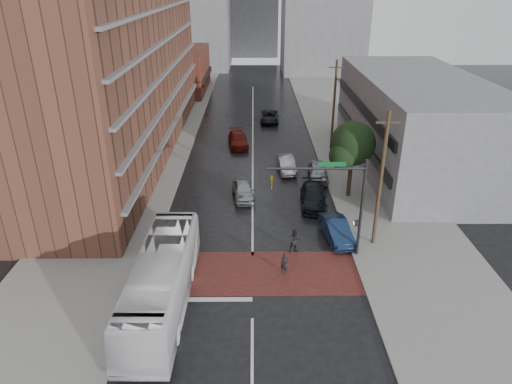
{
  "coord_description": "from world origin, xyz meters",
  "views": [
    {
      "loc": [
        0.1,
        -24.53,
        17.66
      ],
      "look_at": [
        0.27,
        5.59,
        3.5
      ],
      "focal_mm": 32.0,
      "sensor_mm": 36.0,
      "label": 1
    }
  ],
  "objects_px": {
    "transit_bus": "(162,280)",
    "car_travel_c": "(238,140)",
    "car_parked_near": "(336,230)",
    "car_parked_mid": "(313,197)",
    "pedestrian_b": "(295,241)",
    "car_parked_far": "(318,172)",
    "car_travel_b": "(286,164)",
    "pedestrian_a": "(285,264)",
    "car_travel_a": "(243,190)",
    "suv_travel": "(270,117)"
  },
  "relations": [
    {
      "from": "pedestrian_b",
      "to": "car_travel_b",
      "type": "relative_size",
      "value": 0.4
    },
    {
      "from": "car_travel_c",
      "to": "car_parked_near",
      "type": "distance_m",
      "value": 22.41
    },
    {
      "from": "car_parked_near",
      "to": "car_parked_far",
      "type": "relative_size",
      "value": 1.04
    },
    {
      "from": "transit_bus",
      "to": "car_parked_near",
      "type": "height_order",
      "value": "transit_bus"
    },
    {
      "from": "car_travel_b",
      "to": "car_parked_mid",
      "type": "distance_m",
      "value": 7.8
    },
    {
      "from": "car_parked_near",
      "to": "car_parked_far",
      "type": "height_order",
      "value": "car_parked_near"
    },
    {
      "from": "car_parked_near",
      "to": "car_travel_c",
      "type": "bearing_deg",
      "value": 102.49
    },
    {
      "from": "car_travel_b",
      "to": "car_travel_c",
      "type": "bearing_deg",
      "value": 117.84
    },
    {
      "from": "transit_bus",
      "to": "car_parked_far",
      "type": "bearing_deg",
      "value": 58.91
    },
    {
      "from": "car_parked_near",
      "to": "car_parked_mid",
      "type": "bearing_deg",
      "value": 92.01
    },
    {
      "from": "car_parked_near",
      "to": "car_parked_far",
      "type": "bearing_deg",
      "value": 81.41
    },
    {
      "from": "transit_bus",
      "to": "car_parked_mid",
      "type": "xyz_separation_m",
      "value": [
        10.47,
        13.12,
        -0.96
      ]
    },
    {
      "from": "car_parked_far",
      "to": "pedestrian_b",
      "type": "bearing_deg",
      "value": -101.65
    },
    {
      "from": "transit_bus",
      "to": "car_travel_c",
      "type": "relative_size",
      "value": 2.4
    },
    {
      "from": "car_parked_near",
      "to": "car_travel_a",
      "type": "bearing_deg",
      "value": 126.76
    },
    {
      "from": "pedestrian_b",
      "to": "car_parked_far",
      "type": "distance_m",
      "value": 13.41
    },
    {
      "from": "pedestrian_a",
      "to": "car_parked_mid",
      "type": "bearing_deg",
      "value": 93.75
    },
    {
      "from": "transit_bus",
      "to": "car_travel_b",
      "type": "relative_size",
      "value": 2.77
    },
    {
      "from": "transit_bus",
      "to": "car_travel_c",
      "type": "distance_m",
      "value": 28.64
    },
    {
      "from": "car_travel_b",
      "to": "pedestrian_b",
      "type": "bearing_deg",
      "value": -96.99
    },
    {
      "from": "car_travel_b",
      "to": "car_parked_near",
      "type": "distance_m",
      "value": 13.58
    },
    {
      "from": "transit_bus",
      "to": "suv_travel",
      "type": "bearing_deg",
      "value": 79.5
    },
    {
      "from": "car_parked_mid",
      "to": "car_parked_near",
      "type": "bearing_deg",
      "value": -76.42
    },
    {
      "from": "pedestrian_a",
      "to": "car_travel_b",
      "type": "xyz_separation_m",
      "value": [
        1.26,
        17.67,
        -0.04
      ]
    },
    {
      "from": "car_parked_near",
      "to": "pedestrian_a",
      "type": "bearing_deg",
      "value": -141.31
    },
    {
      "from": "car_travel_a",
      "to": "car_parked_far",
      "type": "height_order",
      "value": "car_parked_far"
    },
    {
      "from": "car_parked_mid",
      "to": "car_travel_b",
      "type": "bearing_deg",
      "value": 106.89
    },
    {
      "from": "pedestrian_a",
      "to": "pedestrian_b",
      "type": "distance_m",
      "value": 2.78
    },
    {
      "from": "car_parked_near",
      "to": "car_parked_mid",
      "type": "xyz_separation_m",
      "value": [
        -1.03,
        5.69,
        -0.0
      ]
    },
    {
      "from": "suv_travel",
      "to": "car_parked_far",
      "type": "xyz_separation_m",
      "value": [
        4.02,
        -19.42,
        0.04
      ]
    },
    {
      "from": "car_travel_a",
      "to": "car_parked_mid",
      "type": "relative_size",
      "value": 0.83
    },
    {
      "from": "pedestrian_a",
      "to": "car_parked_mid",
      "type": "xyz_separation_m",
      "value": [
        3.09,
        10.09,
        -0.02
      ]
    },
    {
      "from": "suv_travel",
      "to": "car_travel_c",
      "type": "bearing_deg",
      "value": -109.51
    },
    {
      "from": "car_travel_a",
      "to": "car_parked_far",
      "type": "distance_m",
      "value": 8.26
    },
    {
      "from": "car_travel_a",
      "to": "car_parked_far",
      "type": "relative_size",
      "value": 0.98
    },
    {
      "from": "car_travel_c",
      "to": "car_parked_far",
      "type": "height_order",
      "value": "car_parked_far"
    },
    {
      "from": "pedestrian_b",
      "to": "car_travel_c",
      "type": "bearing_deg",
      "value": 90.96
    },
    {
      "from": "car_travel_b",
      "to": "car_parked_mid",
      "type": "relative_size",
      "value": 0.85
    },
    {
      "from": "transit_bus",
      "to": "car_travel_c",
      "type": "height_order",
      "value": "transit_bus"
    },
    {
      "from": "pedestrian_b",
      "to": "car_parked_mid",
      "type": "relative_size",
      "value": 0.34
    },
    {
      "from": "car_parked_near",
      "to": "car_travel_b",
      "type": "bearing_deg",
      "value": 93.91
    },
    {
      "from": "suv_travel",
      "to": "car_parked_mid",
      "type": "height_order",
      "value": "car_parked_mid"
    },
    {
      "from": "car_travel_b",
      "to": "car_parked_mid",
      "type": "bearing_deg",
      "value": -82.04
    },
    {
      "from": "pedestrian_b",
      "to": "car_travel_a",
      "type": "height_order",
      "value": "pedestrian_b"
    },
    {
      "from": "car_travel_c",
      "to": "car_parked_far",
      "type": "xyz_separation_m",
      "value": [
        8.0,
        -9.73,
        0.01
      ]
    },
    {
      "from": "car_travel_c",
      "to": "suv_travel",
      "type": "relative_size",
      "value": 1.0
    },
    {
      "from": "transit_bus",
      "to": "car_parked_near",
      "type": "relative_size",
      "value": 2.68
    },
    {
      "from": "car_travel_a",
      "to": "car_parked_mid",
      "type": "xyz_separation_m",
      "value": [
        6.04,
        -1.38,
        0.01
      ]
    },
    {
      "from": "car_parked_near",
      "to": "car_parked_mid",
      "type": "relative_size",
      "value": 0.88
    },
    {
      "from": "car_parked_far",
      "to": "car_parked_near",
      "type": "bearing_deg",
      "value": -87.8
    }
  ]
}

